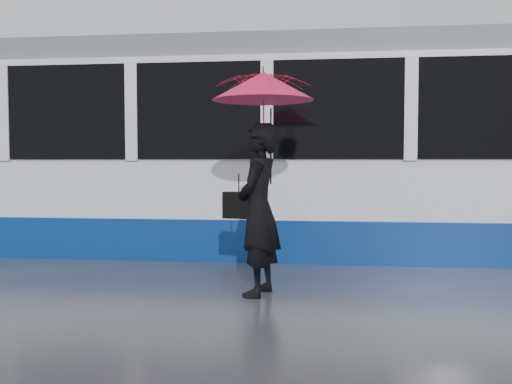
# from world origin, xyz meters

# --- Properties ---
(ground) EXTENTS (90.00, 90.00, 0.00)m
(ground) POSITION_xyz_m (0.00, 0.00, 0.00)
(ground) COLOR #2B2B30
(ground) RESTS_ON ground
(rails) EXTENTS (34.00, 1.51, 0.02)m
(rails) POSITION_xyz_m (0.00, 2.50, 0.01)
(rails) COLOR #3F3D38
(rails) RESTS_ON ground
(tram) EXTENTS (26.00, 2.56, 3.35)m
(tram) POSITION_xyz_m (2.76, 2.50, 1.64)
(tram) COLOR white
(tram) RESTS_ON ground
(woman) EXTENTS (0.57, 0.76, 1.88)m
(woman) POSITION_xyz_m (0.37, -0.70, 0.94)
(woman) COLOR black
(woman) RESTS_ON ground
(umbrella) EXTENTS (1.29, 1.29, 1.27)m
(umbrella) POSITION_xyz_m (0.42, -0.70, 2.06)
(umbrella) COLOR #FF1598
(umbrella) RESTS_ON ground
(handbag) EXTENTS (0.36, 0.21, 0.47)m
(handbag) POSITION_xyz_m (0.15, -0.68, 0.99)
(handbag) COLOR black
(handbag) RESTS_ON ground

